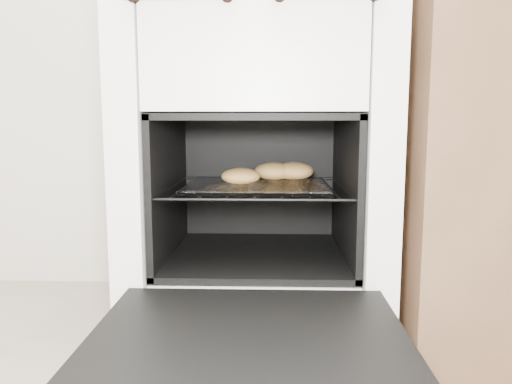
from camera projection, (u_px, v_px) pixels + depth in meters
stove at (258, 165)px, 1.37m from camera, size 0.63×0.70×0.97m
oven_door at (249, 341)px, 0.88m from camera, size 0.57×0.44×0.04m
oven_rack at (257, 187)px, 1.31m from camera, size 0.46×0.44×0.01m
foil_sheet at (257, 186)px, 1.29m from camera, size 0.36×0.32×0.01m
baked_rolls at (273, 172)px, 1.36m from camera, size 0.28×0.24×0.05m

